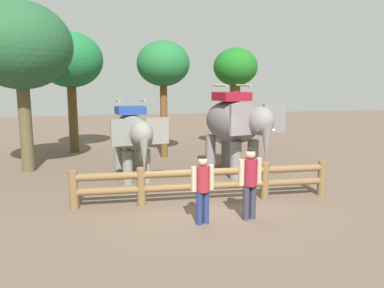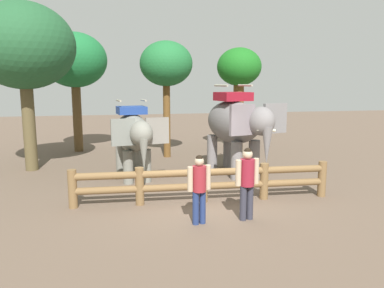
% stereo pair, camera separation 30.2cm
% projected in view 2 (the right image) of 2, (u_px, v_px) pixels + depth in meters
% --- Properties ---
extents(ground_plane, '(60.00, 60.00, 0.00)m').
position_uv_depth(ground_plane, '(205.00, 204.00, 10.38)').
color(ground_plane, brown).
extents(log_fence, '(7.34, 0.64, 1.05)m').
position_uv_depth(log_fence, '(203.00, 181.00, 10.49)').
color(log_fence, brown).
rests_on(log_fence, ground).
extents(elephant_near_left, '(1.85, 3.27, 2.76)m').
position_uv_depth(elephant_near_left, '(133.00, 135.00, 12.85)').
color(elephant_near_left, slate).
rests_on(elephant_near_left, ground).
extents(elephant_center, '(2.44, 3.90, 3.27)m').
position_uv_depth(elephant_center, '(236.00, 124.00, 13.49)').
color(elephant_center, slate).
rests_on(elephant_center, ground).
extents(tourist_woman_in_black, '(0.63, 0.41, 1.80)m').
position_uv_depth(tourist_woman_in_black, '(247.00, 179.00, 9.04)').
color(tourist_woman_in_black, '#30303D').
rests_on(tourist_woman_in_black, ground).
extents(tourist_man_in_blue, '(0.58, 0.39, 1.67)m').
position_uv_depth(tourist_man_in_blue, '(199.00, 184.00, 8.78)').
color(tourist_man_in_blue, navy).
rests_on(tourist_man_in_blue, ground).
extents(tree_far_left, '(2.31, 2.31, 5.13)m').
position_uv_depth(tree_far_left, '(166.00, 65.00, 16.32)').
color(tree_far_left, brown).
rests_on(tree_far_left, ground).
extents(tree_back_center, '(3.72, 3.72, 6.24)m').
position_uv_depth(tree_back_center, '(23.00, 47.00, 13.66)').
color(tree_back_center, brown).
rests_on(tree_back_center, ground).
extents(tree_far_right, '(2.15, 2.15, 5.00)m').
position_uv_depth(tree_far_right, '(239.00, 72.00, 18.13)').
color(tree_far_right, brown).
rests_on(tree_far_right, ground).
extents(tree_deep_back, '(3.04, 3.04, 5.68)m').
position_uv_depth(tree_deep_back, '(75.00, 61.00, 17.66)').
color(tree_deep_back, brown).
rests_on(tree_deep_back, ground).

